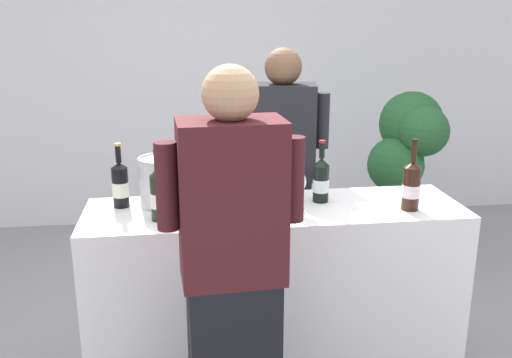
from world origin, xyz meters
TOP-DOWN VIEW (x-y plane):
  - wall_back at (0.00, 2.60)m, footprint 8.00×0.10m
  - counter at (0.00, 0.00)m, footprint 1.85×0.54m
  - wine_bottle_0 at (0.24, 0.07)m, footprint 0.08×0.08m
  - wine_bottle_1 at (-0.10, -0.04)m, footprint 0.07×0.07m
  - wine_bottle_2 at (0.64, -0.11)m, footprint 0.08×0.08m
  - wine_bottle_3 at (-0.75, 0.12)m, footprint 0.08×0.08m
  - wine_bottle_4 at (0.06, 0.10)m, footprint 0.08×0.08m
  - wine_bottle_5 at (-0.56, -0.10)m, footprint 0.07×0.07m
  - wine_glass at (0.10, -0.06)m, footprint 0.07×0.07m
  - ice_bucket at (-0.54, 0.12)m, footprint 0.23×0.23m
  - person_server at (0.14, 0.62)m, footprint 0.54×0.30m
  - person_guest at (-0.27, -0.63)m, footprint 0.54×0.26m
  - potted_shrub at (1.23, 1.34)m, footprint 0.59×0.61m

SIDE VIEW (x-z plane):
  - counter at x=0.00m, z-range 0.00..0.98m
  - person_server at x=0.14m, z-range -0.01..1.70m
  - person_guest at x=-0.27m, z-range -0.01..1.71m
  - potted_shrub at x=1.23m, z-range 0.18..1.52m
  - wine_bottle_3 at x=-0.75m, z-range 0.93..1.25m
  - wine_bottle_0 at x=0.24m, z-range 0.93..1.25m
  - wine_bottle_4 at x=0.06m, z-range 0.94..1.25m
  - wine_bottle_1 at x=-0.10m, z-range 0.93..1.26m
  - wine_bottle_2 at x=0.64m, z-range 0.92..1.27m
  - wine_bottle_5 at x=-0.56m, z-range 0.94..1.27m
  - ice_bucket at x=-0.54m, z-range 0.98..1.22m
  - wine_glass at x=0.10m, z-range 1.02..1.21m
  - wall_back at x=0.00m, z-range 0.00..2.80m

